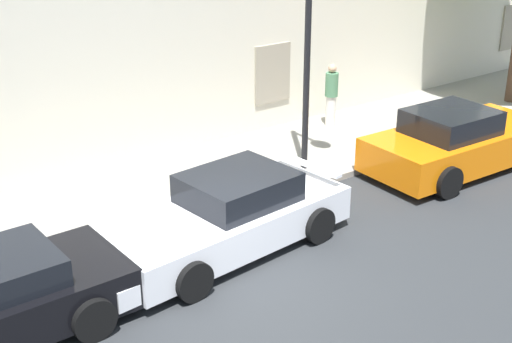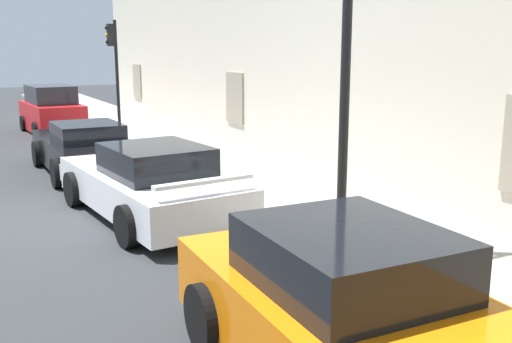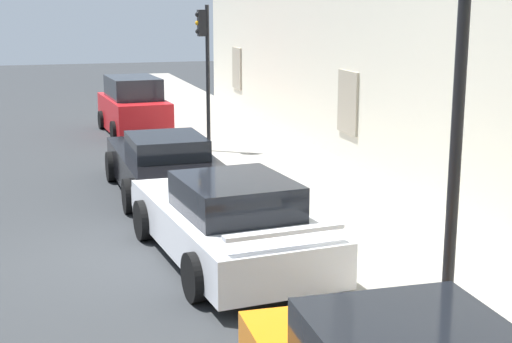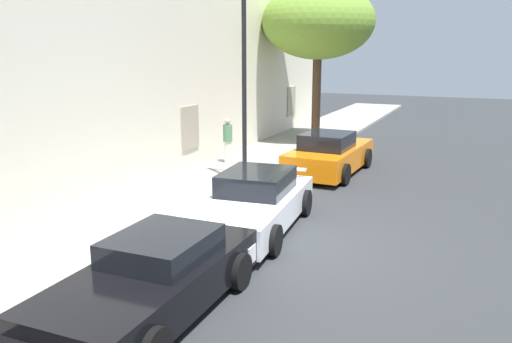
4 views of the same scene
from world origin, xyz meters
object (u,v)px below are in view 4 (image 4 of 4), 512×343
(sportscar_yellow_flank, at_px, (250,207))
(tree_near_kerb, at_px, (318,22))
(sportscar_white_middle, at_px, (331,154))
(pedestrian_admiring, at_px, (228,140))
(street_lamp, at_px, (256,40))
(sportscar_red_lead, at_px, (146,285))

(sportscar_yellow_flank, xyz_separation_m, tree_near_kerb, (11.81, 2.14, 4.80))
(sportscar_white_middle, distance_m, pedestrian_admiring, 3.81)
(sportscar_white_middle, relative_size, street_lamp, 0.78)
(sportscar_red_lead, relative_size, tree_near_kerb, 0.70)
(street_lamp, bearing_deg, sportscar_red_lead, -168.32)
(sportscar_white_middle, xyz_separation_m, pedestrian_admiring, (-0.69, 3.73, 0.35))
(sportscar_red_lead, distance_m, sportscar_yellow_flank, 4.47)
(street_lamp, bearing_deg, sportscar_white_middle, -25.28)
(sportscar_red_lead, relative_size, sportscar_white_middle, 0.97)
(street_lamp, height_order, pedestrian_admiring, street_lamp)
(street_lamp, bearing_deg, pedestrian_admiring, 42.30)
(sportscar_yellow_flank, relative_size, street_lamp, 0.81)
(sportscar_red_lead, xyz_separation_m, tree_near_kerb, (16.28, 2.37, 4.82))
(sportscar_red_lead, relative_size, pedestrian_admiring, 2.94)
(sportscar_red_lead, height_order, tree_near_kerb, tree_near_kerb)
(sportscar_red_lead, relative_size, street_lamp, 0.76)
(sportscar_yellow_flank, bearing_deg, pedestrian_admiring, 31.33)
(sportscar_red_lead, distance_m, pedestrian_admiring, 11.21)
(sportscar_white_middle, height_order, street_lamp, street_lamp)
(sportscar_red_lead, height_order, sportscar_yellow_flank, sportscar_yellow_flank)
(sportscar_red_lead, distance_m, sportscar_white_middle, 11.19)
(sportscar_white_middle, xyz_separation_m, street_lamp, (-3.16, 1.49, 3.86))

